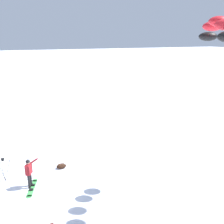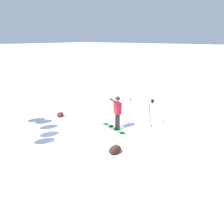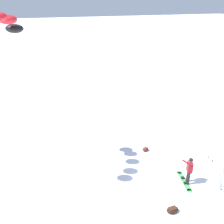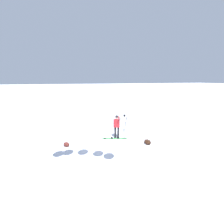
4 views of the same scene
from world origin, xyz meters
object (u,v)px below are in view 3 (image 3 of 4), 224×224
object	(u,v)px
gear_bag_large	(145,149)
gear_bag_small	(172,210)
ski_poles	(209,164)
snowboarder	(189,168)
snowboard	(184,181)

from	to	relation	value
gear_bag_large	gear_bag_small	world-z (taller)	gear_bag_small
gear_bag_large	ski_poles	size ratio (longest dim) A/B	0.44
gear_bag_large	snowboarder	bearing A→B (deg)	-171.05
snowboard	ski_poles	bearing A→B (deg)	-94.00
snowboarder	ski_poles	size ratio (longest dim) A/B	1.37
snowboard	gear_bag_large	bearing A→B (deg)	8.42
snowboard	gear_bag_large	world-z (taller)	gear_bag_large
snowboard	ski_poles	xyz separation A→B (m)	(-0.11, -1.55, 0.80)
snowboard	ski_poles	distance (m)	1.75
snowboarder	gear_bag_small	size ratio (longest dim) A/B	2.75
gear_bag_large	gear_bag_small	xyz separation A→B (m)	(-5.10, 1.41, 0.02)
gear_bag_large	ski_poles	xyz separation A→B (m)	(-3.63, -2.07, 0.69)
gear_bag_small	gear_bag_large	bearing A→B (deg)	-15.43
snowboarder	snowboard	bearing A→B (deg)	19.26
snowboarder	snowboard	xyz separation A→B (m)	(0.17, 0.06, -1.01)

